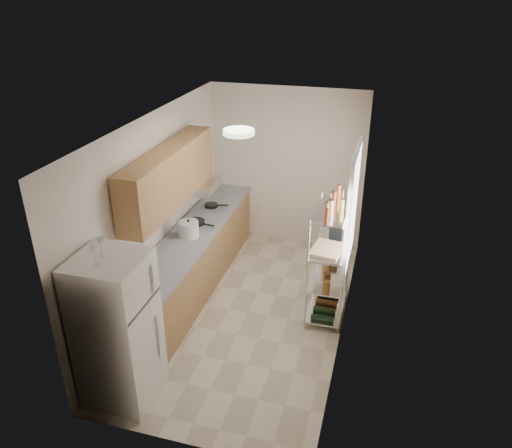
% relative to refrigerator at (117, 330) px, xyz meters
% --- Properties ---
extents(room, '(2.52, 4.42, 2.62)m').
position_rel_refrigerator_xyz_m(room, '(0.87, 1.74, 0.46)').
color(room, beige).
rests_on(room, ground).
extents(counter_run, '(0.63, 3.51, 0.90)m').
position_rel_refrigerator_xyz_m(counter_run, '(-0.05, 2.18, -0.38)').
color(counter_run, '#A27845').
rests_on(counter_run, ground).
extents(upper_cabinets, '(0.33, 2.20, 0.72)m').
position_rel_refrigerator_xyz_m(upper_cabinets, '(-0.18, 1.84, 0.97)').
color(upper_cabinets, '#A27845').
rests_on(upper_cabinets, room).
extents(range_hood, '(0.50, 0.60, 0.12)m').
position_rel_refrigerator_xyz_m(range_hood, '(-0.13, 2.64, 0.55)').
color(range_hood, '#B7BABC').
rests_on(range_hood, room).
extents(window, '(0.06, 1.00, 1.46)m').
position_rel_refrigerator_xyz_m(window, '(2.10, 2.09, 0.71)').
color(window, white).
rests_on(window, room).
extents(bakers_rack, '(0.45, 0.90, 1.73)m').
position_rel_refrigerator_xyz_m(bakers_rack, '(1.88, 2.03, 0.27)').
color(bakers_rack, silver).
rests_on(bakers_rack, ground).
extents(ceiling_dome, '(0.34, 0.34, 0.05)m').
position_rel_refrigerator_xyz_m(ceiling_dome, '(0.87, 1.44, 1.73)').
color(ceiling_dome, white).
rests_on(ceiling_dome, room).
extents(refrigerator, '(0.69, 0.69, 1.67)m').
position_rel_refrigerator_xyz_m(refrigerator, '(0.00, 0.00, 0.00)').
color(refrigerator, white).
rests_on(refrigerator, ground).
extents(wine_glass_a, '(0.07, 0.07, 0.19)m').
position_rel_refrigerator_xyz_m(wine_glass_a, '(-0.07, 0.04, 0.93)').
color(wine_glass_a, silver).
rests_on(wine_glass_a, refrigerator).
extents(wine_glass_b, '(0.08, 0.08, 0.21)m').
position_rel_refrigerator_xyz_m(wine_glass_b, '(-0.02, -0.13, 0.94)').
color(wine_glass_b, silver).
rests_on(wine_glass_b, refrigerator).
extents(rice_cooker, '(0.27, 0.27, 0.22)m').
position_rel_refrigerator_xyz_m(rice_cooker, '(-0.04, 2.00, 0.17)').
color(rice_cooker, silver).
rests_on(rice_cooker, counter_run).
extents(frying_pan_large, '(0.31, 0.31, 0.05)m').
position_rel_refrigerator_xyz_m(frying_pan_large, '(-0.10, 2.38, 0.09)').
color(frying_pan_large, black).
rests_on(frying_pan_large, counter_run).
extents(frying_pan_small, '(0.25, 0.25, 0.04)m').
position_rel_refrigerator_xyz_m(frying_pan_small, '(-0.09, 3.00, 0.09)').
color(frying_pan_small, black).
rests_on(frying_pan_small, counter_run).
extents(cutting_board, '(0.41, 0.50, 0.03)m').
position_rel_refrigerator_xyz_m(cutting_board, '(1.85, 1.91, 0.19)').
color(cutting_board, tan).
rests_on(cutting_board, bakers_rack).
extents(espresso_machine, '(0.21, 0.29, 0.31)m').
position_rel_refrigerator_xyz_m(espresso_machine, '(1.92, 2.37, 0.33)').
color(espresso_machine, black).
rests_on(espresso_machine, bakers_rack).
extents(storage_bag, '(0.11, 0.14, 0.16)m').
position_rel_refrigerator_xyz_m(storage_bag, '(1.83, 2.20, -0.20)').
color(storage_bag, '#9F2013').
rests_on(storage_bag, bakers_rack).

